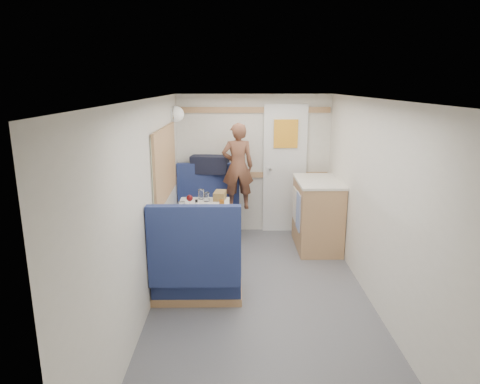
{
  "coord_description": "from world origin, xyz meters",
  "views": [
    {
      "loc": [
        -0.26,
        -3.86,
        2.14
      ],
      "look_at": [
        -0.21,
        0.9,
        0.93
      ],
      "focal_mm": 32.0,
      "sensor_mm": 36.0,
      "label": 1
    }
  ],
  "objects_px": {
    "orange_fruit": "(221,208)",
    "cheese_block": "(210,211)",
    "pepper_grinder": "(196,203)",
    "galley_counter": "(317,214)",
    "duffel_bag": "(210,164)",
    "person": "(238,166)",
    "wine_glass": "(190,199)",
    "bread_loaf": "(220,195)",
    "bench_far": "(208,219)",
    "dome_light": "(176,114)",
    "tumbler_mid": "(201,194)",
    "dinette_table": "(203,220)",
    "tray": "(214,213)",
    "beer_glass": "(222,204)",
    "bench_near": "(197,271)",
    "tumbler_right": "(207,197)",
    "tumbler_left": "(182,207)",
    "salt_grinder": "(197,207)"
  },
  "relations": [
    {
      "from": "wine_glass",
      "to": "bread_loaf",
      "type": "relative_size",
      "value": 0.68
    },
    {
      "from": "cheese_block",
      "to": "salt_grinder",
      "type": "relative_size",
      "value": 1.21
    },
    {
      "from": "pepper_grinder",
      "to": "tumbler_mid",
      "type": "bearing_deg",
      "value": 85.41
    },
    {
      "from": "tray",
      "to": "tumbler_mid",
      "type": "relative_size",
      "value": 2.95
    },
    {
      "from": "tumbler_right",
      "to": "duffel_bag",
      "type": "bearing_deg",
      "value": 90.5
    },
    {
      "from": "tumbler_mid",
      "to": "tray",
      "type": "bearing_deg",
      "value": -73.36
    },
    {
      "from": "tray",
      "to": "wine_glass",
      "type": "height_order",
      "value": "wine_glass"
    },
    {
      "from": "person",
      "to": "tumbler_mid",
      "type": "relative_size",
      "value": 9.7
    },
    {
      "from": "bench_far",
      "to": "dome_light",
      "type": "height_order",
      "value": "dome_light"
    },
    {
      "from": "dinette_table",
      "to": "pepper_grinder",
      "type": "distance_m",
      "value": 0.21
    },
    {
      "from": "tumbler_mid",
      "to": "galley_counter",
      "type": "bearing_deg",
      "value": 6.59
    },
    {
      "from": "tumbler_left",
      "to": "pepper_grinder",
      "type": "relative_size",
      "value": 1.4
    },
    {
      "from": "salt_grinder",
      "to": "orange_fruit",
      "type": "bearing_deg",
      "value": -19.87
    },
    {
      "from": "duffel_bag",
      "to": "wine_glass",
      "type": "relative_size",
      "value": 3.1
    },
    {
      "from": "bench_near",
      "to": "dome_light",
      "type": "bearing_deg",
      "value": 102.82
    },
    {
      "from": "salt_grinder",
      "to": "bread_loaf",
      "type": "distance_m",
      "value": 0.54
    },
    {
      "from": "duffel_bag",
      "to": "cheese_block",
      "type": "distance_m",
      "value": 1.43
    },
    {
      "from": "dinette_table",
      "to": "tray",
      "type": "height_order",
      "value": "tray"
    },
    {
      "from": "bench_near",
      "to": "person",
      "type": "distance_m",
      "value": 1.93
    },
    {
      "from": "person",
      "to": "orange_fruit",
      "type": "relative_size",
      "value": 16.63
    },
    {
      "from": "wine_glass",
      "to": "tumbler_left",
      "type": "distance_m",
      "value": 0.16
    },
    {
      "from": "wine_glass",
      "to": "beer_glass",
      "type": "bearing_deg",
      "value": 7.61
    },
    {
      "from": "duffel_bag",
      "to": "tumbler_left",
      "type": "bearing_deg",
      "value": -90.52
    },
    {
      "from": "duffel_bag",
      "to": "tumbler_right",
      "type": "distance_m",
      "value": 0.9
    },
    {
      "from": "tumbler_left",
      "to": "dome_light",
      "type": "bearing_deg",
      "value": 99.0
    },
    {
      "from": "bench_near",
      "to": "tumbler_right",
      "type": "relative_size",
      "value": 9.21
    },
    {
      "from": "tray",
      "to": "tumbler_right",
      "type": "height_order",
      "value": "tumbler_right"
    },
    {
      "from": "wine_glass",
      "to": "tumbler_mid",
      "type": "height_order",
      "value": "wine_glass"
    },
    {
      "from": "galley_counter",
      "to": "tray",
      "type": "height_order",
      "value": "galley_counter"
    },
    {
      "from": "bench_far",
      "to": "orange_fruit",
      "type": "bearing_deg",
      "value": -78.46
    },
    {
      "from": "tumbler_right",
      "to": "bread_loaf",
      "type": "relative_size",
      "value": 0.46
    },
    {
      "from": "dome_light",
      "to": "duffel_bag",
      "type": "distance_m",
      "value": 0.88
    },
    {
      "from": "galley_counter",
      "to": "bread_loaf",
      "type": "relative_size",
      "value": 3.71
    },
    {
      "from": "bench_near",
      "to": "tumbler_mid",
      "type": "xyz_separation_m",
      "value": [
        -0.05,
        1.24,
        0.48
      ]
    },
    {
      "from": "bench_far",
      "to": "bread_loaf",
      "type": "xyz_separation_m",
      "value": [
        0.19,
        -0.51,
        0.47
      ]
    },
    {
      "from": "dome_light",
      "to": "tray",
      "type": "distance_m",
      "value": 1.62
    },
    {
      "from": "pepper_grinder",
      "to": "galley_counter",
      "type": "bearing_deg",
      "value": 19.04
    },
    {
      "from": "orange_fruit",
      "to": "cheese_block",
      "type": "bearing_deg",
      "value": -160.82
    },
    {
      "from": "tumbler_left",
      "to": "bread_loaf",
      "type": "xyz_separation_m",
      "value": [
        0.42,
        0.54,
        -0.01
      ]
    },
    {
      "from": "cheese_block",
      "to": "dinette_table",
      "type": "bearing_deg",
      "value": 110.28
    },
    {
      "from": "duffel_bag",
      "to": "tray",
      "type": "bearing_deg",
      "value": -74.63
    },
    {
      "from": "dome_light",
      "to": "salt_grinder",
      "type": "bearing_deg",
      "value": -71.24
    },
    {
      "from": "bench_far",
      "to": "bench_near",
      "type": "height_order",
      "value": "same"
    },
    {
      "from": "galley_counter",
      "to": "tumbler_right",
      "type": "height_order",
      "value": "galley_counter"
    },
    {
      "from": "pepper_grinder",
      "to": "cheese_block",
      "type": "bearing_deg",
      "value": -58.97
    },
    {
      "from": "beer_glass",
      "to": "salt_grinder",
      "type": "xyz_separation_m",
      "value": [
        -0.28,
        -0.12,
        -0.0
      ]
    },
    {
      "from": "galley_counter",
      "to": "wine_glass",
      "type": "xyz_separation_m",
      "value": [
        -1.61,
        -0.62,
        0.38
      ]
    },
    {
      "from": "person",
      "to": "cheese_block",
      "type": "relative_size",
      "value": 10.83
    },
    {
      "from": "beer_glass",
      "to": "galley_counter",
      "type": "bearing_deg",
      "value": 24.57
    },
    {
      "from": "person",
      "to": "tray",
      "type": "bearing_deg",
      "value": 71.49
    }
  ]
}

